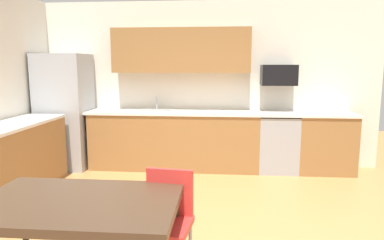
# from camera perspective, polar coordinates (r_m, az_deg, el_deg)

# --- Properties ---
(ground_plane) EXTENTS (12.00, 12.00, 0.00)m
(ground_plane) POSITION_cam_1_polar(r_m,az_deg,el_deg) (3.68, -1.44, -18.08)
(ground_plane) COLOR #B77F47
(wall_back) EXTENTS (5.80, 0.10, 2.70)m
(wall_back) POSITION_cam_1_polar(r_m,az_deg,el_deg) (5.93, 1.40, 5.78)
(wall_back) COLOR silver
(wall_back) RESTS_ON ground
(cabinet_run_back) EXTENTS (2.69, 0.60, 0.90)m
(cabinet_run_back) POSITION_cam_1_polar(r_m,az_deg,el_deg) (5.74, -2.88, -3.40)
(cabinet_run_back) COLOR olive
(cabinet_run_back) RESTS_ON ground
(cabinet_run_back_right) EXTENTS (0.86, 0.60, 0.90)m
(cabinet_run_back_right) POSITION_cam_1_polar(r_m,az_deg,el_deg) (5.91, 20.63, -3.61)
(cabinet_run_back_right) COLOR olive
(cabinet_run_back_right) RESTS_ON ground
(cabinet_run_left) EXTENTS (0.60, 2.00, 0.90)m
(cabinet_run_left) POSITION_cam_1_polar(r_m,az_deg,el_deg) (5.01, -27.63, -6.23)
(cabinet_run_left) COLOR olive
(cabinet_run_left) RESTS_ON ground
(countertop_back) EXTENTS (4.80, 0.64, 0.04)m
(countertop_back) POSITION_cam_1_polar(r_m,az_deg,el_deg) (5.62, 1.16, 1.21)
(countertop_back) COLOR silver
(countertop_back) RESTS_ON cabinet_run_back
(countertop_left) EXTENTS (0.64, 2.00, 0.04)m
(countertop_left) POSITION_cam_1_polar(r_m,az_deg,el_deg) (4.92, -28.01, -0.92)
(countertop_left) COLOR silver
(countertop_left) RESTS_ON cabinet_run_left
(upper_cabinets_back) EXTENTS (2.20, 0.34, 0.70)m
(upper_cabinets_back) POSITION_cam_1_polar(r_m,az_deg,el_deg) (5.73, -1.77, 11.18)
(upper_cabinets_back) COLOR olive
(refrigerator) EXTENTS (0.76, 0.70, 1.84)m
(refrigerator) POSITION_cam_1_polar(r_m,az_deg,el_deg) (6.09, -19.83, 1.30)
(refrigerator) COLOR #9EA0A5
(refrigerator) RESTS_ON ground
(oven_range) EXTENTS (0.60, 0.60, 0.91)m
(oven_range) POSITION_cam_1_polar(r_m,az_deg,el_deg) (5.75, 13.62, -3.56)
(oven_range) COLOR #999BA0
(oven_range) RESTS_ON ground
(microwave) EXTENTS (0.54, 0.36, 0.32)m
(microwave) POSITION_cam_1_polar(r_m,az_deg,el_deg) (5.73, 13.85, 7.08)
(microwave) COLOR black
(sink_basin) EXTENTS (0.48, 0.40, 0.14)m
(sink_basin) POSITION_cam_1_polar(r_m,az_deg,el_deg) (5.72, -6.04, 0.89)
(sink_basin) COLOR #A5A8AD
(sink_basin) RESTS_ON countertop_back
(sink_faucet) EXTENTS (0.02, 0.02, 0.24)m
(sink_faucet) POSITION_cam_1_polar(r_m,az_deg,el_deg) (5.87, -5.73, 2.68)
(sink_faucet) COLOR #B2B5BA
(sink_faucet) RESTS_ON countertop_back
(dining_table) EXTENTS (1.40, 0.90, 0.74)m
(dining_table) POSITION_cam_1_polar(r_m,az_deg,el_deg) (2.65, -18.01, -13.44)
(dining_table) COLOR #422D1E
(dining_table) RESTS_ON ground
(chair_near_table) EXTENTS (0.45, 0.45, 0.85)m
(chair_near_table) POSITION_cam_1_polar(r_m,az_deg,el_deg) (2.84, -4.21, -15.23)
(chair_near_table) COLOR red
(chair_near_table) RESTS_ON ground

